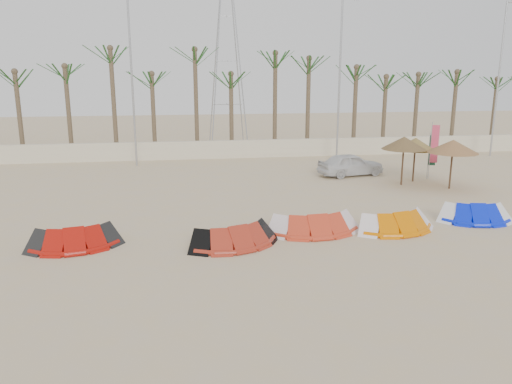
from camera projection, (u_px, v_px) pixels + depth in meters
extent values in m
plane|color=tan|center=(286.00, 278.00, 15.37)|extent=(120.00, 120.00, 0.00)
cube|color=beige|center=(223.00, 149.00, 36.35)|extent=(60.00, 0.30, 1.30)
cylinder|color=brown|center=(22.00, 114.00, 35.10)|extent=(0.32, 0.32, 6.50)
ellipsoid|color=#194719|center=(17.00, 67.00, 34.33)|extent=(4.00, 4.00, 2.40)
cylinder|color=brown|center=(166.00, 113.00, 36.58)|extent=(0.32, 0.32, 6.50)
ellipsoid|color=#194719|center=(164.00, 67.00, 35.81)|extent=(4.00, 4.00, 2.40)
cylinder|color=brown|center=(299.00, 111.00, 38.06)|extent=(0.32, 0.32, 6.50)
ellipsoid|color=#194719|center=(300.00, 67.00, 37.29)|extent=(4.00, 4.00, 2.40)
cylinder|color=brown|center=(422.00, 109.00, 39.54)|extent=(0.32, 0.32, 6.50)
ellipsoid|color=#194719|center=(425.00, 67.00, 38.77)|extent=(4.00, 4.00, 2.40)
cylinder|color=#A5A8AD|center=(132.00, 82.00, 32.39)|extent=(0.14, 0.14, 11.00)
cylinder|color=#A5A8AD|center=(339.00, 82.00, 34.46)|extent=(0.14, 0.14, 11.00)
cube|color=#A5A8AD|center=(357.00, 0.00, 33.34)|extent=(0.35, 0.14, 0.10)
cylinder|color=#A5A8AD|center=(498.00, 81.00, 36.23)|extent=(0.14, 0.14, 11.00)
cylinder|color=#A51008|center=(75.00, 246.00, 17.90)|extent=(2.91, 0.78, 0.20)
cube|color=black|center=(37.00, 243.00, 17.77)|extent=(0.81, 1.20, 0.40)
cube|color=black|center=(113.00, 239.00, 18.16)|extent=(0.81, 1.20, 0.40)
cylinder|color=#A42A19|center=(235.00, 244.00, 18.13)|extent=(2.99, 1.23, 0.20)
cube|color=black|center=(196.00, 241.00, 17.99)|extent=(0.94, 1.24, 0.40)
cube|color=black|center=(272.00, 237.00, 18.40)|extent=(0.94, 1.24, 0.40)
cylinder|color=red|center=(314.00, 231.00, 19.61)|extent=(3.40, 0.45, 0.20)
cube|color=silver|center=(276.00, 228.00, 19.45)|extent=(0.68, 1.14, 0.40)
cube|color=silver|center=(351.00, 225.00, 19.90)|extent=(0.68, 1.14, 0.40)
cylinder|color=#E26D00|center=(397.00, 229.00, 19.84)|extent=(3.00, 0.86, 0.20)
cube|color=white|center=(363.00, 226.00, 19.70)|extent=(0.83, 1.20, 0.40)
cube|color=white|center=(428.00, 223.00, 20.10)|extent=(0.83, 1.20, 0.40)
cylinder|color=#061DE8|center=(475.00, 220.00, 21.01)|extent=(2.65, 0.74, 0.20)
cube|color=white|center=(448.00, 217.00, 20.89)|extent=(0.81, 1.20, 0.40)
cube|color=white|center=(500.00, 215.00, 21.25)|extent=(0.81, 1.20, 0.40)
cylinder|color=#4C331E|center=(403.00, 162.00, 27.67)|extent=(0.10, 0.10, 2.62)
cone|color=brown|center=(404.00, 143.00, 27.42)|extent=(2.44, 2.44, 0.70)
cylinder|color=#4C331E|center=(451.00, 165.00, 26.78)|extent=(0.10, 0.10, 2.57)
cone|color=#A16F42|center=(453.00, 146.00, 26.54)|extent=(2.66, 2.66, 0.70)
cylinder|color=#4C331E|center=(414.00, 161.00, 28.56)|extent=(0.10, 0.10, 2.44)
cone|color=olive|center=(415.00, 144.00, 28.33)|extent=(2.31, 2.31, 0.70)
cylinder|color=#A5A8AD|center=(430.00, 151.00, 29.12)|extent=(0.04, 0.04, 3.37)
cube|color=#DB4062|center=(434.00, 144.00, 29.05)|extent=(0.39, 0.19, 2.19)
cylinder|color=#A5A8AD|center=(428.00, 156.00, 29.24)|extent=(0.04, 0.04, 2.75)
cube|color=#15482E|center=(432.00, 150.00, 29.20)|extent=(0.42, 0.08, 1.78)
imported|color=silver|center=(351.00, 164.00, 30.33)|extent=(4.30, 2.44, 1.38)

